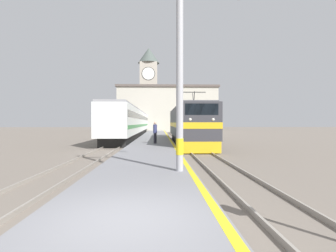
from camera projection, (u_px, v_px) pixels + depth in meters
name	position (u px, v px, depth m)	size (l,w,h in m)	color
ground_plane	(155.00, 139.00, 34.84)	(200.00, 200.00, 0.00)	#70665B
platform	(154.00, 140.00, 29.84)	(3.79, 140.00, 0.44)	slate
rail_track_near	(185.00, 142.00, 29.96)	(2.83, 140.00, 0.16)	#70665B
rail_track_far	(123.00, 142.00, 29.72)	(2.83, 140.00, 0.16)	#70665B
locomotive_train	(188.00, 125.00, 26.51)	(2.92, 17.15, 4.84)	black
passenger_train	(137.00, 123.00, 47.68)	(2.92, 52.42, 4.14)	black
catenary_mast	(182.00, 69.00, 9.58)	(2.48, 0.28, 7.54)	#9E9EA3
person_on_platform	(155.00, 132.00, 22.44)	(0.34, 0.34, 1.86)	#23232D
clock_tower	(149.00, 86.00, 73.29)	(5.94, 5.94, 23.15)	#ADA393
station_building	(167.00, 109.00, 62.69)	(23.90, 6.66, 10.95)	#B7B2A3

